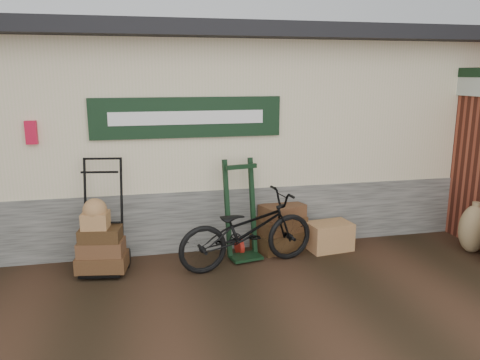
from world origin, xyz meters
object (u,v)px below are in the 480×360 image
Objects in this scene: suitcase_stack at (280,226)px; wicker_hamper at (329,236)px; porter_trolley at (102,215)px; green_barrow at (241,210)px; bicycle at (247,226)px.

suitcase_stack reaches higher than wicker_hamper.
porter_trolley is 2.53m from suitcase_stack.
suitcase_stack is (0.63, 0.20, -0.36)m from green_barrow.
wicker_hamper is 1.40m from bicycle.
porter_trolley is 1.89m from bicycle.
porter_trolley is 1.97× the size of suitcase_stack.
green_barrow is 1.82× the size of suitcase_stack.
bicycle is (0.01, -0.32, -0.14)m from green_barrow.
porter_trolley is 0.79× the size of bicycle.
wicker_hamper is at bearing -86.92° from bicycle.
green_barrow reaches higher than bicycle.
suitcase_stack is 0.84m from bicycle.
porter_trolley is 1.08× the size of green_barrow.
bicycle is (-1.32, -0.32, 0.35)m from wicker_hamper.
porter_trolley is at bearing -179.55° from wicker_hamper.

